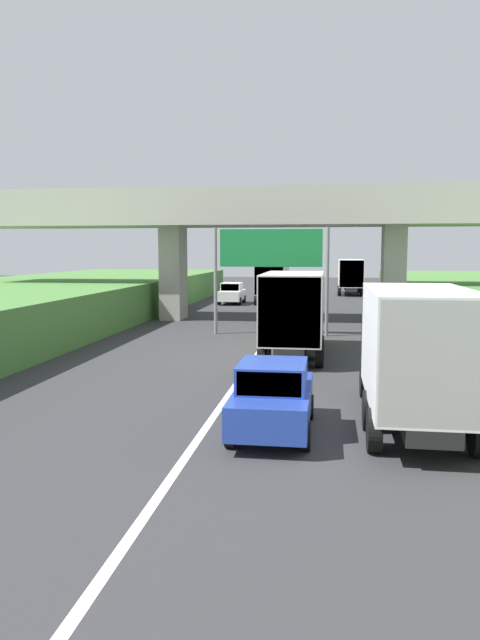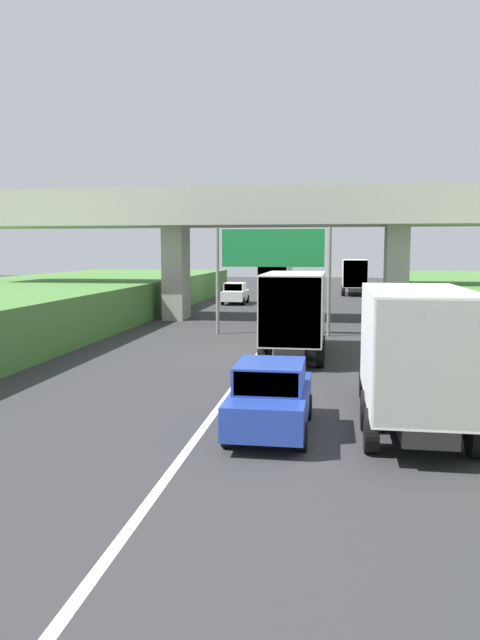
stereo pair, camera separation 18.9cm
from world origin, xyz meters
The scene contains 10 objects.
lane_centre_stripe centered at (0.00, 30.80, 0.00)m, with size 0.20×101.60×0.01m, color white.
overpass_bridge centered at (0.00, 38.50, 6.05)m, with size 40.00×4.80×7.99m.
overhead_highway_sign centered at (0.00, 32.06, 4.07)m, with size 5.88×0.18×5.49m.
truck_black centered at (5.01, 16.36, 1.93)m, with size 2.44×7.30×3.44m.
truck_green centered at (-1.61, 51.09, 1.93)m, with size 2.44×7.30×3.44m.
truck_orange centered at (5.04, 62.09, 1.93)m, with size 2.44×7.30×3.44m.
truck_yellow centered at (1.56, 25.86, 1.93)m, with size 2.44×7.30×3.44m.
car_white centered at (-4.82, 49.89, 0.86)m, with size 1.86×4.10×1.72m.
car_blue centered at (1.66, 15.19, 0.86)m, with size 1.86×4.10×1.72m.
construction_barrel_2 centered at (6.63, 16.32, 0.46)m, with size 0.57×0.57×0.90m.
Camera 1 is at (2.92, 1.01, 4.33)m, focal length 34.38 mm.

